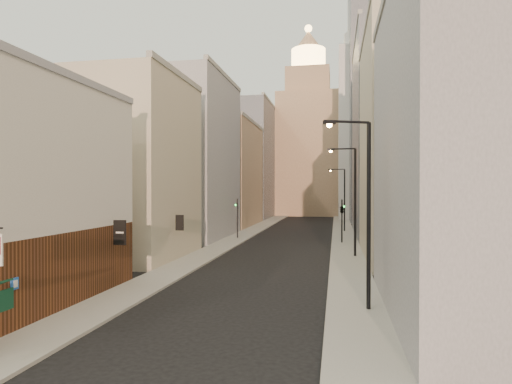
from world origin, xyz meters
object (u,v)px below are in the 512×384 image
(streetlamp_mid, at_px, (352,195))
(traffic_light_right, at_px, (342,209))
(white_tower, at_px, (359,127))
(clock_tower, at_px, (308,140))
(streetlamp_far, at_px, (343,196))
(streetlamp_near, at_px, (364,203))
(traffic_light_left, at_px, (237,212))

(streetlamp_mid, xyz_separation_m, traffic_light_right, (-0.79, 9.52, -1.73))
(white_tower, height_order, traffic_light_right, white_tower)
(clock_tower, relative_size, streetlamp_far, 4.96)
(traffic_light_right, bearing_deg, white_tower, -105.49)
(streetlamp_near, height_order, traffic_light_right, streetlamp_near)
(traffic_light_left, bearing_deg, traffic_light_right, -165.43)
(clock_tower, relative_size, traffic_light_right, 8.98)
(clock_tower, relative_size, streetlamp_mid, 4.53)
(traffic_light_right, bearing_deg, streetlamp_far, -101.10)
(white_tower, height_order, streetlamp_near, white_tower)
(white_tower, xyz_separation_m, streetlamp_mid, (-3.06, -48.10, -12.94))
(streetlamp_mid, bearing_deg, streetlamp_near, -89.47)
(streetlamp_far, relative_size, traffic_light_left, 1.81)
(clock_tower, height_order, traffic_light_right, clock_tower)
(streetlamp_far, xyz_separation_m, traffic_light_right, (-0.30, -13.20, -1.24))
(streetlamp_near, distance_m, streetlamp_mid, 17.44)
(clock_tower, relative_size, traffic_light_left, 8.98)
(clock_tower, height_order, streetlamp_mid, clock_tower)
(streetlamp_far, bearing_deg, traffic_light_left, -132.04)
(white_tower, relative_size, traffic_light_left, 8.30)
(traffic_light_left, xyz_separation_m, traffic_light_right, (12.61, -2.17, 0.59))
(traffic_light_right, bearing_deg, traffic_light_left, -19.56)
(clock_tower, distance_m, traffic_light_left, 52.68)
(streetlamp_near, bearing_deg, traffic_light_right, 68.48)
(streetlamp_mid, relative_size, streetlamp_far, 1.10)
(streetlamp_near, distance_m, streetlamp_far, 40.16)
(streetlamp_far, height_order, traffic_light_left, streetlamp_far)
(streetlamp_far, height_order, traffic_light_right, streetlamp_far)
(streetlamp_mid, bearing_deg, clock_tower, 97.98)
(white_tower, height_order, streetlamp_mid, white_tower)
(clock_tower, height_order, white_tower, clock_tower)
(streetlamp_mid, height_order, traffic_light_right, streetlamp_mid)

